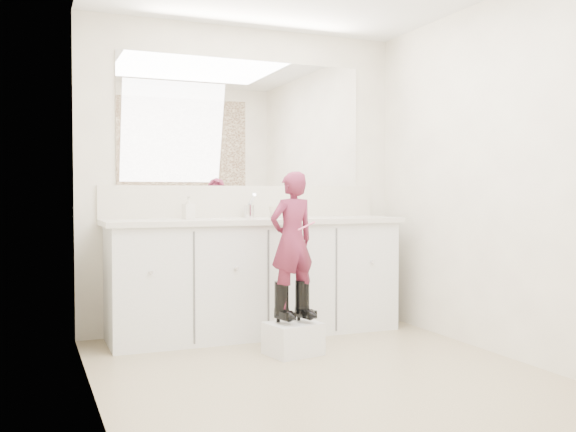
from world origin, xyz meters
name	(u,v)px	position (x,y,z in m)	size (l,w,h in m)	color
floor	(325,376)	(0.00, 0.00, 0.00)	(3.00, 3.00, 0.00)	#807154
wall_back	(244,178)	(0.00, 1.50, 1.20)	(2.60, 2.60, 0.00)	beige
wall_front	(502,160)	(0.00, -1.50, 1.20)	(2.60, 2.60, 0.00)	beige
wall_left	(94,170)	(-1.30, 0.00, 1.20)	(3.00, 3.00, 0.00)	beige
wall_right	(503,175)	(1.30, 0.00, 1.20)	(3.00, 3.00, 0.00)	beige
vanity_cabinet	(256,279)	(0.00, 1.23, 0.42)	(2.20, 0.55, 0.85)	silver
countertop	(256,221)	(0.00, 1.21, 0.87)	(2.28, 0.58, 0.04)	beige
backsplash	(245,201)	(0.00, 1.49, 1.02)	(2.28, 0.03, 0.25)	beige
mirror	(244,123)	(0.00, 1.49, 1.64)	(2.00, 0.02, 1.00)	white
dot_panel	(502,38)	(0.00, -1.49, 1.65)	(2.00, 0.01, 1.20)	#472819
faucet	(249,211)	(0.00, 1.38, 0.94)	(0.08, 0.08, 0.10)	silver
cup	(275,212)	(0.18, 1.28, 0.94)	(0.10, 0.10, 0.09)	beige
soap_bottle	(188,208)	(-0.51, 1.29, 0.97)	(0.08, 0.08, 0.17)	silver
step_stool	(293,339)	(0.02, 0.54, 0.11)	(0.33, 0.28, 0.21)	silver
boot_left	(282,302)	(-0.05, 0.56, 0.35)	(0.10, 0.19, 0.28)	black
boot_right	(302,301)	(0.10, 0.56, 0.35)	(0.10, 0.19, 0.28)	black
toddler	(292,240)	(0.02, 0.56, 0.77)	(0.33, 0.22, 0.91)	#A13156
toothbrush	(306,226)	(0.09, 0.48, 0.86)	(0.01, 0.01, 0.14)	#F05D86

